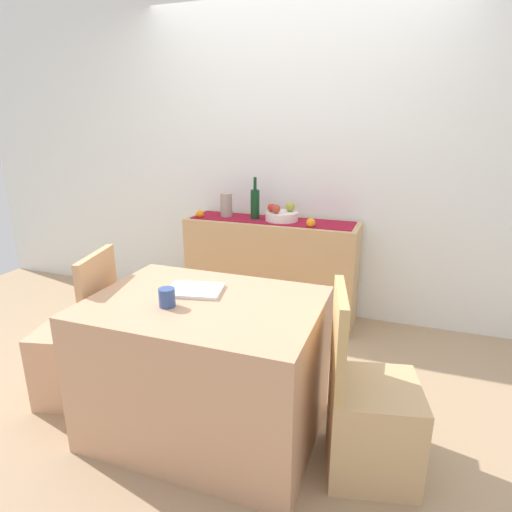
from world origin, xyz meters
TOP-DOWN VIEW (x-y plane):
  - ground_plane at (0.00, 0.00)m, footprint 6.40×6.40m
  - room_wall_rear at (0.00, 1.18)m, footprint 6.40×0.06m
  - sideboard_console at (-0.12, 0.92)m, footprint 1.39×0.42m
  - table_runner at (-0.12, 0.92)m, footprint 1.30×0.32m
  - fruit_bowl at (-0.04, 0.92)m, footprint 0.26×0.26m
  - apple_left at (-0.06, 0.86)m, footprint 0.07×0.07m
  - apple_rear at (-0.12, 0.91)m, footprint 0.06×0.06m
  - apple_center at (0.02, 0.97)m, footprint 0.08×0.08m
  - wine_bottle at (-0.26, 0.92)m, footprint 0.07×0.07m
  - ceramic_vase at (-0.51, 0.92)m, footprint 0.10×0.10m
  - orange_loose_near_bowl at (-0.70, 0.82)m, footprint 0.06×0.06m
  - orange_loose_end at (0.23, 0.80)m, footprint 0.07×0.07m
  - dining_table at (-0.01, -0.53)m, footprint 1.14×0.82m
  - open_book at (-0.10, -0.43)m, footprint 0.32×0.26m
  - coffee_cup at (-0.14, -0.64)m, footprint 0.08×0.08m
  - chair_near_window at (-0.84, -0.52)m, footprint 0.48×0.48m
  - chair_by_corner at (0.83, -0.53)m, footprint 0.48×0.48m

SIDE VIEW (x-z plane):
  - ground_plane at x=0.00m, z-range -0.02..0.00m
  - chair_near_window at x=-0.84m, z-range -0.18..0.72m
  - chair_by_corner at x=0.83m, z-range -0.18..0.72m
  - dining_table at x=-0.01m, z-range 0.00..0.74m
  - sideboard_console at x=-0.12m, z-range 0.00..0.84m
  - open_book at x=-0.10m, z-range 0.74..0.76m
  - coffee_cup at x=-0.14m, z-range 0.74..0.83m
  - table_runner at x=-0.12m, z-range 0.84..0.84m
  - orange_loose_near_bowl at x=-0.70m, z-range 0.84..0.90m
  - orange_loose_end at x=0.23m, z-range 0.84..0.90m
  - fruit_bowl at x=-0.04m, z-range 0.84..0.91m
  - ceramic_vase at x=-0.51m, z-range 0.84..1.03m
  - apple_rear at x=-0.12m, z-range 0.91..0.97m
  - apple_left at x=-0.06m, z-range 0.91..0.98m
  - apple_center at x=0.02m, z-range 0.91..0.98m
  - wine_bottle at x=-0.26m, z-range 0.80..1.13m
  - room_wall_rear at x=0.00m, z-range 0.00..2.70m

